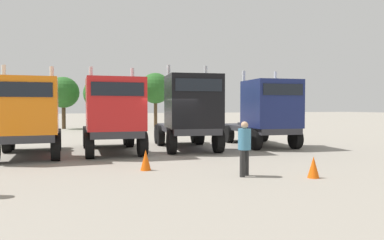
% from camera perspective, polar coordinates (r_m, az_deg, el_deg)
% --- Properties ---
extents(ground, '(200.00, 200.00, 0.00)m').
position_cam_1_polar(ground, '(16.65, -4.14, -5.35)').
color(ground, gray).
extents(semi_truck_orange, '(2.59, 5.83, 3.91)m').
position_cam_1_polar(semi_truck_orange, '(16.69, -24.17, 0.46)').
color(semi_truck_orange, '#333338').
rests_on(semi_truck_orange, ground).
extents(semi_truck_red, '(2.69, 6.39, 3.99)m').
position_cam_1_polar(semi_truck_red, '(17.03, -12.09, 0.77)').
color(semi_truck_red, '#333338').
rests_on(semi_truck_red, ground).
extents(semi_truck_black, '(3.19, 6.37, 4.23)m').
position_cam_1_polar(semi_truck_black, '(17.94, -0.32, 1.27)').
color(semi_truck_black, '#333338').
rests_on(semi_truck_black, ground).
extents(semi_truck_navy, '(3.01, 6.37, 4.11)m').
position_cam_1_polar(semi_truck_navy, '(19.93, 11.35, 1.15)').
color(semi_truck_navy, '#333338').
rests_on(semi_truck_navy, ground).
extents(visitor_with_camera, '(0.56, 0.56, 1.70)m').
position_cam_1_polar(visitor_with_camera, '(11.49, 8.14, -3.80)').
color(visitor_with_camera, '#272727').
rests_on(visitor_with_camera, ground).
extents(traffic_cone_near, '(0.36, 0.36, 0.70)m').
position_cam_1_polar(traffic_cone_near, '(12.60, -7.20, -6.17)').
color(traffic_cone_near, '#F2590C').
rests_on(traffic_cone_near, ground).
extents(traffic_cone_mid, '(0.36, 0.36, 0.65)m').
position_cam_1_polar(traffic_cone_mid, '(11.79, 18.33, -6.96)').
color(traffic_cone_mid, '#F2590C').
rests_on(traffic_cone_mid, ground).
extents(oak_far_left, '(2.97, 2.97, 4.99)m').
position_cam_1_polar(oak_far_left, '(37.30, -19.33, 4.03)').
color(oak_far_left, '#4C3823').
rests_on(oak_far_left, ground).
extents(oak_far_centre, '(3.17, 3.17, 4.92)m').
position_cam_1_polar(oak_far_centre, '(34.96, -13.97, 3.96)').
color(oak_far_centre, '#4C3823').
rests_on(oak_far_centre, ground).
extents(oak_far_right, '(3.24, 3.24, 5.70)m').
position_cam_1_polar(oak_far_right, '(39.11, -5.69, 4.89)').
color(oak_far_right, '#4C3823').
rests_on(oak_far_right, ground).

